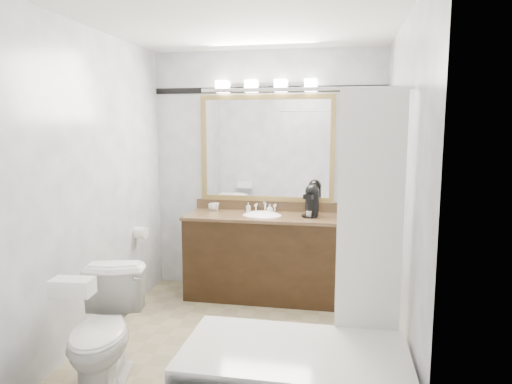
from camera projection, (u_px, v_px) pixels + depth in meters
room at (239, 189)px, 3.51m from camera, size 2.42×2.62×2.52m
vanity at (262, 254)px, 4.61m from camera, size 1.53×0.58×0.97m
mirror at (267, 149)px, 4.72m from camera, size 1.40×0.04×1.10m
vanity_light_bar at (266, 86)px, 4.58m from camera, size 1.02×0.14×0.12m
accent_stripe at (267, 90)px, 4.65m from camera, size 2.40×0.01×0.06m
bathtub at (298, 375)px, 2.67m from camera, size 1.30×0.75×1.96m
tp_roll at (141, 233)px, 4.45m from camera, size 0.11×0.12×0.12m
toilet at (105, 333)px, 3.00m from camera, size 0.58×0.82×0.76m
tissue_box at (72, 287)px, 2.62m from camera, size 0.25×0.15×0.10m
coffee_maker at (312, 200)px, 4.48m from camera, size 0.17×0.20×0.31m
cup_left at (212, 207)px, 4.83m from camera, size 0.11×0.11×0.07m
cup_right at (216, 206)px, 4.83m from camera, size 0.09×0.09×0.07m
soap_bottle_a at (248, 207)px, 4.71m from camera, size 0.05×0.05×0.10m
soap_bottle_b at (270, 209)px, 4.67m from camera, size 0.08×0.08×0.08m
soap_bar at (266, 212)px, 4.67m from camera, size 0.07×0.05×0.02m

